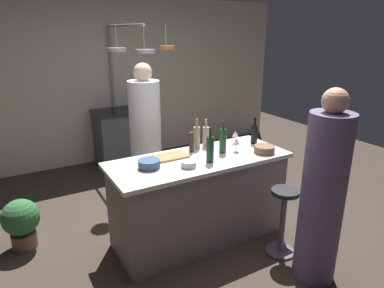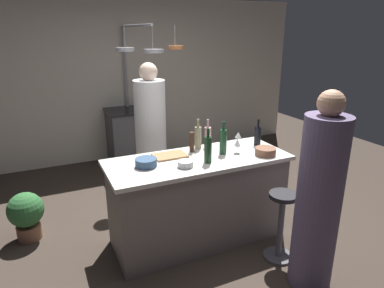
# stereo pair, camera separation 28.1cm
# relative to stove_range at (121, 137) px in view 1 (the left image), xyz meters

# --- Properties ---
(ground_plane) EXTENTS (9.00, 9.00, 0.00)m
(ground_plane) POSITION_rel_stove_range_xyz_m (0.00, -2.45, -0.45)
(ground_plane) COLOR #382D26
(back_wall) EXTENTS (6.40, 0.16, 2.60)m
(back_wall) POSITION_rel_stove_range_xyz_m (0.00, 0.40, 0.85)
(back_wall) COLOR beige
(back_wall) RESTS_ON ground_plane
(kitchen_island) EXTENTS (1.80, 0.72, 0.90)m
(kitchen_island) POSITION_rel_stove_range_xyz_m (0.00, -2.45, 0.01)
(kitchen_island) COLOR slate
(kitchen_island) RESTS_ON ground_plane
(stove_range) EXTENTS (0.80, 0.64, 0.89)m
(stove_range) POSITION_rel_stove_range_xyz_m (0.00, 0.00, 0.00)
(stove_range) COLOR #47474C
(stove_range) RESTS_ON ground_plane
(chef) EXTENTS (0.37, 0.37, 1.75)m
(chef) POSITION_rel_stove_range_xyz_m (-0.17, -1.48, 0.36)
(chef) COLOR white
(chef) RESTS_ON ground_plane
(bar_stool_right) EXTENTS (0.28, 0.28, 0.68)m
(bar_stool_right) POSITION_rel_stove_range_xyz_m (0.56, -3.07, -0.07)
(bar_stool_right) COLOR #4C4C51
(bar_stool_right) RESTS_ON ground_plane
(guest_right) EXTENTS (0.36, 0.36, 1.68)m
(guest_right) POSITION_rel_stove_range_xyz_m (0.58, -3.46, 0.33)
(guest_right) COLOR #594C6B
(guest_right) RESTS_ON ground_plane
(overhead_pot_rack) EXTENTS (0.87, 1.45, 2.17)m
(overhead_pot_rack) POSITION_rel_stove_range_xyz_m (0.01, -0.55, 1.21)
(overhead_pot_rack) COLOR gray
(overhead_pot_rack) RESTS_ON ground_plane
(potted_plant) EXTENTS (0.36, 0.36, 0.52)m
(potted_plant) POSITION_rel_stove_range_xyz_m (-1.61, -1.72, -0.15)
(potted_plant) COLOR brown
(potted_plant) RESTS_ON ground_plane
(cutting_board) EXTENTS (0.32, 0.22, 0.02)m
(cutting_board) POSITION_rel_stove_range_xyz_m (-0.23, -2.29, 0.46)
(cutting_board) COLOR #997047
(cutting_board) RESTS_ON kitchen_island
(pepper_mill) EXTENTS (0.05, 0.05, 0.21)m
(pepper_mill) POSITION_rel_stove_range_xyz_m (0.02, -2.26, 0.56)
(pepper_mill) COLOR #382319
(pepper_mill) RESTS_ON kitchen_island
(wine_bottle_white) EXTENTS (0.07, 0.07, 0.32)m
(wine_bottle_white) POSITION_rel_stove_range_xyz_m (0.12, -2.19, 0.58)
(wine_bottle_white) COLOR gray
(wine_bottle_white) RESTS_ON kitchen_island
(wine_bottle_dark) EXTENTS (0.07, 0.07, 0.29)m
(wine_bottle_dark) POSITION_rel_stove_range_xyz_m (0.75, -2.36, 0.56)
(wine_bottle_dark) COLOR black
(wine_bottle_dark) RESTS_ON kitchen_island
(wine_bottle_red) EXTENTS (0.07, 0.07, 0.33)m
(wine_bottle_red) POSITION_rel_stove_range_xyz_m (0.03, -2.59, 0.58)
(wine_bottle_red) COLOR #143319
(wine_bottle_red) RESTS_ON kitchen_island
(wine_bottle_green) EXTENTS (0.07, 0.07, 0.33)m
(wine_bottle_green) POSITION_rel_stove_range_xyz_m (0.28, -2.44, 0.58)
(wine_bottle_green) COLOR #193D23
(wine_bottle_green) RESTS_ON kitchen_island
(wine_bottle_rose) EXTENTS (0.07, 0.07, 0.30)m
(wine_bottle_rose) POSITION_rel_stove_range_xyz_m (0.24, -2.18, 0.57)
(wine_bottle_rose) COLOR #B78C8E
(wine_bottle_rose) RESTS_ON kitchen_island
(wine_glass_near_left_guest) EXTENTS (0.07, 0.07, 0.15)m
(wine_glass_near_left_guest) POSITION_rel_stove_range_xyz_m (0.34, -2.34, 0.56)
(wine_glass_near_left_guest) COLOR silver
(wine_glass_near_left_guest) RESTS_ON kitchen_island
(wine_glass_by_chef) EXTENTS (0.07, 0.07, 0.15)m
(wine_glass_by_chef) POSITION_rel_stove_range_xyz_m (0.42, -2.48, 0.56)
(wine_glass_by_chef) COLOR silver
(wine_glass_by_chef) RESTS_ON kitchen_island
(wine_glass_near_right_guest) EXTENTS (0.07, 0.07, 0.15)m
(wine_glass_near_right_guest) POSITION_rel_stove_range_xyz_m (0.57, -2.26, 0.56)
(wine_glass_near_right_guest) COLOR silver
(wine_glass_near_right_guest) RESTS_ON kitchen_island
(mixing_bowl_blue) EXTENTS (0.20, 0.20, 0.08)m
(mixing_bowl_blue) POSITION_rel_stove_range_xyz_m (-0.53, -2.44, 0.49)
(mixing_bowl_blue) COLOR #334C6B
(mixing_bowl_blue) RESTS_ON kitchen_island
(mixing_bowl_wooden) EXTENTS (0.21, 0.21, 0.07)m
(mixing_bowl_wooden) POSITION_rel_stove_range_xyz_m (0.65, -2.65, 0.49)
(mixing_bowl_wooden) COLOR brown
(mixing_bowl_wooden) RESTS_ON kitchen_island
(mixing_bowl_steel) EXTENTS (0.14, 0.14, 0.06)m
(mixing_bowl_steel) POSITION_rel_stove_range_xyz_m (-0.21, -2.60, 0.48)
(mixing_bowl_steel) COLOR #B7B7BC
(mixing_bowl_steel) RESTS_ON kitchen_island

